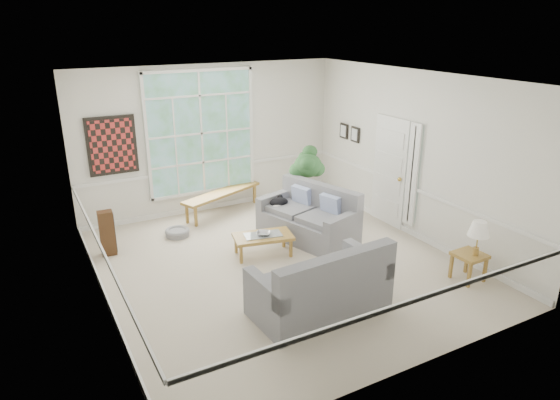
# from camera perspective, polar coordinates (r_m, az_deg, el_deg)

# --- Properties ---
(floor) EXTENTS (5.50, 6.00, 0.01)m
(floor) POSITION_cam_1_polar(r_m,az_deg,el_deg) (8.29, 0.05, -7.41)
(floor) COLOR #BBAE99
(floor) RESTS_ON ground
(ceiling) EXTENTS (5.50, 6.00, 0.02)m
(ceiling) POSITION_cam_1_polar(r_m,az_deg,el_deg) (7.40, 0.06, 13.73)
(ceiling) COLOR white
(ceiling) RESTS_ON ground
(wall_back) EXTENTS (5.50, 0.02, 3.00)m
(wall_back) POSITION_cam_1_polar(r_m,az_deg,el_deg) (10.36, -7.96, 6.91)
(wall_back) COLOR silver
(wall_back) RESTS_ON ground
(wall_front) EXTENTS (5.50, 0.02, 3.00)m
(wall_front) POSITION_cam_1_polar(r_m,az_deg,el_deg) (5.45, 15.40, -5.83)
(wall_front) COLOR silver
(wall_front) RESTS_ON ground
(wall_left) EXTENTS (0.02, 6.00, 3.00)m
(wall_left) POSITION_cam_1_polar(r_m,az_deg,el_deg) (6.90, -20.42, -0.84)
(wall_left) COLOR silver
(wall_left) RESTS_ON ground
(wall_right) EXTENTS (0.02, 6.00, 3.00)m
(wall_right) POSITION_cam_1_polar(r_m,az_deg,el_deg) (9.29, 15.18, 4.91)
(wall_right) COLOR silver
(wall_right) RESTS_ON ground
(window_back) EXTENTS (2.30, 0.08, 2.40)m
(window_back) POSITION_cam_1_polar(r_m,az_deg,el_deg) (10.22, -8.98, 7.55)
(window_back) COLOR white
(window_back) RESTS_ON wall_back
(entry_door) EXTENTS (0.08, 0.90, 2.10)m
(entry_door) POSITION_cam_1_polar(r_m,az_deg,el_deg) (9.81, 12.39, 3.19)
(entry_door) COLOR white
(entry_door) RESTS_ON floor
(door_sidelight) EXTENTS (0.08, 0.26, 1.90)m
(door_sidelight) POSITION_cam_1_polar(r_m,az_deg,el_deg) (9.34, 14.93, 2.76)
(door_sidelight) COLOR white
(door_sidelight) RESTS_ON wall_right
(wall_art) EXTENTS (0.90, 0.06, 1.10)m
(wall_art) POSITION_cam_1_polar(r_m,az_deg,el_deg) (9.79, -18.64, 5.91)
(wall_art) COLOR maroon
(wall_art) RESTS_ON wall_back
(wall_frame_near) EXTENTS (0.04, 0.26, 0.32)m
(wall_frame_near) POSITION_cam_1_polar(r_m,az_deg,el_deg) (10.55, 8.54, 7.41)
(wall_frame_near) COLOR black
(wall_frame_near) RESTS_ON wall_right
(wall_frame_far) EXTENTS (0.04, 0.26, 0.32)m
(wall_frame_far) POSITION_cam_1_polar(r_m,az_deg,el_deg) (10.87, 7.27, 7.83)
(wall_frame_far) COLOR black
(wall_frame_far) RESTS_ON wall_right
(loveseat_right) EXTENTS (1.41, 1.98, 0.97)m
(loveseat_right) POSITION_cam_1_polar(r_m,az_deg,el_deg) (9.06, 3.18, -1.56)
(loveseat_right) COLOR slate
(loveseat_right) RESTS_ON floor
(loveseat_front) EXTENTS (1.90, 1.06, 1.00)m
(loveseat_front) POSITION_cam_1_polar(r_m,az_deg,el_deg) (6.86, 4.54, -8.88)
(loveseat_front) COLOR slate
(loveseat_front) RESTS_ON floor
(coffee_table) EXTENTS (1.07, 0.73, 0.37)m
(coffee_table) POSITION_cam_1_polar(r_m,az_deg,el_deg) (8.53, -1.94, -5.16)
(coffee_table) COLOR olive
(coffee_table) RESTS_ON floor
(pewter_bowl) EXTENTS (0.40, 0.40, 0.07)m
(pewter_bowl) POSITION_cam_1_polar(r_m,az_deg,el_deg) (8.44, -1.92, -3.82)
(pewter_bowl) COLOR #949499
(pewter_bowl) RESTS_ON coffee_table
(window_bench) EXTENTS (1.92, 1.08, 0.45)m
(window_bench) POSITION_cam_1_polar(r_m,az_deg,el_deg) (10.43, -6.59, -0.25)
(window_bench) COLOR olive
(window_bench) RESTS_ON floor
(end_table) EXTENTS (0.60, 0.60, 0.50)m
(end_table) POSITION_cam_1_polar(r_m,az_deg,el_deg) (10.03, 3.14, -0.82)
(end_table) COLOR olive
(end_table) RESTS_ON floor
(houseplant) EXTENTS (0.62, 0.62, 1.01)m
(houseplant) POSITION_cam_1_polar(r_m,az_deg,el_deg) (9.79, 3.20, 3.31)
(houseplant) COLOR #285429
(houseplant) RESTS_ON end_table
(side_table) EXTENTS (0.45, 0.45, 0.44)m
(side_table) POSITION_cam_1_polar(r_m,az_deg,el_deg) (8.26, 20.70, -7.14)
(side_table) COLOR olive
(side_table) RESTS_ON floor
(table_lamp) EXTENTS (0.37, 0.37, 0.55)m
(table_lamp) POSITION_cam_1_polar(r_m,az_deg,el_deg) (8.04, 21.66, -4.10)
(table_lamp) COLOR silver
(table_lamp) RESTS_ON side_table
(pet_bed) EXTENTS (0.59, 0.59, 0.13)m
(pet_bed) POSITION_cam_1_polar(r_m,az_deg,el_deg) (9.50, -11.66, -3.64)
(pet_bed) COLOR gray
(pet_bed) RESTS_ON floor
(floor_speaker) EXTENTS (0.26, 0.21, 0.79)m
(floor_speaker) POSITION_cam_1_polar(r_m,az_deg,el_deg) (8.96, -19.16, -3.60)
(floor_speaker) COLOR #3C2413
(floor_speaker) RESTS_ON floor
(cat) EXTENTS (0.45, 0.41, 0.17)m
(cat) POSITION_cam_1_polar(r_m,az_deg,el_deg) (9.36, -0.14, -0.18)
(cat) COLOR black
(cat) RESTS_ON loveseat_right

